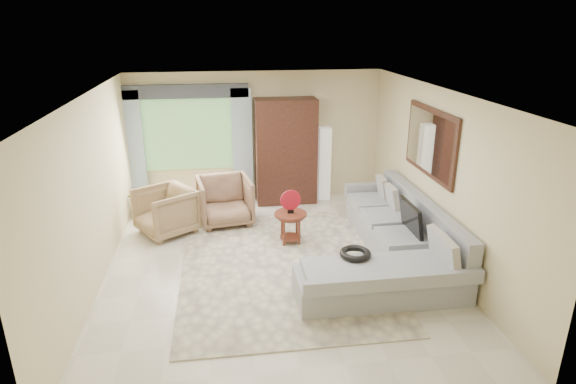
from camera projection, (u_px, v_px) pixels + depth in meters
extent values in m
plane|color=silver|center=(275.00, 265.00, 7.33)|extent=(6.00, 6.00, 0.00)
cube|color=beige|center=(282.00, 265.00, 7.30)|extent=(3.03, 4.02, 0.02)
cube|color=#9A9CA2|center=(391.00, 232.00, 8.00)|extent=(0.90, 2.40, 0.40)
cube|color=#9A9CA2|center=(381.00, 284.00, 6.42)|extent=(2.30, 0.80, 0.40)
cube|color=#9A9CA2|center=(423.00, 215.00, 7.52)|extent=(0.20, 3.20, 0.50)
cube|color=#9A9CA2|center=(369.00, 189.00, 9.09)|extent=(0.90, 0.16, 0.22)
cube|color=#9A9CA2|center=(395.00, 283.00, 5.90)|extent=(2.30, 0.10, 0.18)
cube|color=black|center=(411.00, 218.00, 7.23)|extent=(0.14, 0.74, 0.48)
torus|color=black|center=(355.00, 254.00, 6.51)|extent=(0.43, 0.43, 0.09)
cylinder|color=#4B2114|center=(291.00, 214.00, 7.89)|extent=(0.54, 0.54, 0.04)
cylinder|color=#4B2114|center=(291.00, 230.00, 7.99)|extent=(0.35, 0.35, 0.48)
cylinder|color=maroon|center=(291.00, 200.00, 7.81)|extent=(0.34, 0.05, 0.34)
imported|color=#9B8054|center=(166.00, 211.00, 8.30)|extent=(1.23, 1.22, 0.82)
imported|color=#866149|center=(225.00, 201.00, 8.72)|extent=(1.05, 1.07, 0.86)
imported|color=#999999|center=(143.00, 201.00, 9.13)|extent=(0.53, 0.46, 0.56)
cube|color=black|center=(286.00, 151.00, 9.58)|extent=(1.20, 0.55, 2.10)
cube|color=silver|center=(324.00, 163.00, 9.85)|extent=(0.24, 0.24, 1.50)
cube|color=#669E59|center=(188.00, 135.00, 9.44)|extent=(1.80, 0.04, 1.40)
cube|color=#9EB7CC|center=(134.00, 150.00, 9.30)|extent=(0.40, 0.08, 2.30)
cube|color=#9EB7CC|center=(242.00, 146.00, 9.58)|extent=(0.40, 0.08, 2.30)
cube|color=#1E232D|center=(185.00, 91.00, 9.09)|extent=(2.40, 0.12, 0.26)
cube|color=black|center=(431.00, 142.00, 7.40)|extent=(0.04, 1.70, 1.05)
cube|color=white|center=(429.00, 142.00, 7.40)|extent=(0.02, 1.54, 0.90)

